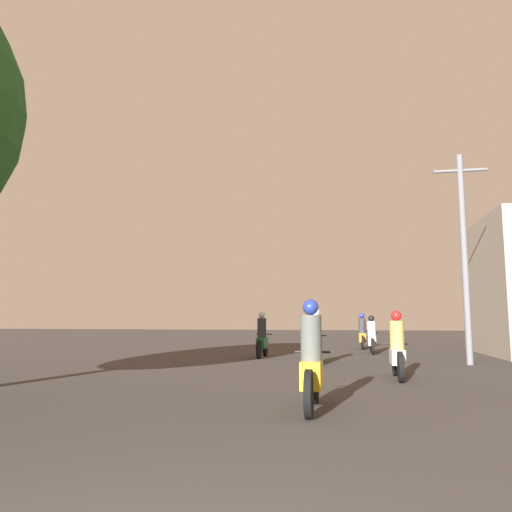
{
  "coord_description": "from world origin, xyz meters",
  "views": [
    {
      "loc": [
        0.94,
        -1.83,
        1.37
      ],
      "look_at": [
        -2.35,
        15.87,
        3.64
      ],
      "focal_mm": 35.0,
      "sensor_mm": 36.0,
      "label": 1
    }
  ],
  "objects_px": {
    "motorcycle_white": "(397,351)",
    "utility_pole_far": "(464,252)",
    "motorcycle_silver": "(372,338)",
    "motorcycle_orange": "(362,335)",
    "motorcycle_yellow": "(312,366)",
    "motorcycle_blue": "(316,342)",
    "motorcycle_green": "(262,339)"
  },
  "relations": [
    {
      "from": "motorcycle_blue",
      "to": "motorcycle_orange",
      "type": "bearing_deg",
      "value": 74.6
    },
    {
      "from": "motorcycle_white",
      "to": "utility_pole_far",
      "type": "relative_size",
      "value": 0.31
    },
    {
      "from": "motorcycle_yellow",
      "to": "motorcycle_silver",
      "type": "distance_m",
      "value": 12.99
    },
    {
      "from": "motorcycle_white",
      "to": "motorcycle_blue",
      "type": "distance_m",
      "value": 4.02
    },
    {
      "from": "motorcycle_white",
      "to": "motorcycle_silver",
      "type": "relative_size",
      "value": 0.99
    },
    {
      "from": "motorcycle_green",
      "to": "motorcycle_white",
      "type": "bearing_deg",
      "value": -52.82
    },
    {
      "from": "utility_pole_far",
      "to": "motorcycle_silver",
      "type": "bearing_deg",
      "value": 120.65
    },
    {
      "from": "motorcycle_green",
      "to": "motorcycle_orange",
      "type": "distance_m",
      "value": 6.8
    },
    {
      "from": "motorcycle_yellow",
      "to": "motorcycle_white",
      "type": "bearing_deg",
      "value": 72.58
    },
    {
      "from": "motorcycle_white",
      "to": "motorcycle_silver",
      "type": "distance_m",
      "value": 8.58
    },
    {
      "from": "motorcycle_yellow",
      "to": "motorcycle_orange",
      "type": "distance_m",
      "value": 15.93
    },
    {
      "from": "motorcycle_white",
      "to": "motorcycle_green",
      "type": "bearing_deg",
      "value": 130.66
    },
    {
      "from": "motorcycle_yellow",
      "to": "utility_pole_far",
      "type": "relative_size",
      "value": 0.3
    },
    {
      "from": "motorcycle_blue",
      "to": "motorcycle_silver",
      "type": "distance_m",
      "value": 5.46
    },
    {
      "from": "motorcycle_green",
      "to": "motorcycle_silver",
      "type": "distance_m",
      "value": 4.82
    },
    {
      "from": "motorcycle_orange",
      "to": "utility_pole_far",
      "type": "height_order",
      "value": "utility_pole_far"
    },
    {
      "from": "motorcycle_silver",
      "to": "motorcycle_orange",
      "type": "bearing_deg",
      "value": 89.33
    },
    {
      "from": "motorcycle_white",
      "to": "utility_pole_far",
      "type": "xyz_separation_m",
      "value": [
        2.46,
        4.07,
        2.78
      ]
    },
    {
      "from": "utility_pole_far",
      "to": "motorcycle_green",
      "type": "bearing_deg",
      "value": 165.16
    },
    {
      "from": "motorcycle_green",
      "to": "motorcycle_orange",
      "type": "relative_size",
      "value": 1.0
    },
    {
      "from": "motorcycle_orange",
      "to": "motorcycle_yellow",
      "type": "bearing_deg",
      "value": -97.48
    },
    {
      "from": "motorcycle_green",
      "to": "motorcycle_silver",
      "type": "xyz_separation_m",
      "value": [
        3.97,
        2.75,
        -0.04
      ]
    },
    {
      "from": "motorcycle_green",
      "to": "utility_pole_far",
      "type": "bearing_deg",
      "value": -13.24
    },
    {
      "from": "motorcycle_yellow",
      "to": "motorcycle_blue",
      "type": "height_order",
      "value": "motorcycle_blue"
    },
    {
      "from": "motorcycle_yellow",
      "to": "motorcycle_green",
      "type": "distance_m",
      "value": 10.47
    },
    {
      "from": "motorcycle_silver",
      "to": "motorcycle_yellow",
      "type": "bearing_deg",
      "value": -102.72
    },
    {
      "from": "motorcycle_silver",
      "to": "utility_pole_far",
      "type": "distance_m",
      "value": 5.93
    },
    {
      "from": "motorcycle_silver",
      "to": "motorcycle_orange",
      "type": "distance_m",
      "value": 3.0
    },
    {
      "from": "motorcycle_yellow",
      "to": "motorcycle_orange",
      "type": "bearing_deg",
      "value": 89.26
    },
    {
      "from": "motorcycle_blue",
      "to": "motorcycle_yellow",
      "type": "bearing_deg",
      "value": -91.28
    },
    {
      "from": "motorcycle_green",
      "to": "utility_pole_far",
      "type": "height_order",
      "value": "utility_pole_far"
    },
    {
      "from": "motorcycle_white",
      "to": "motorcycle_green",
      "type": "xyz_separation_m",
      "value": [
        -4.17,
        5.83,
        0.02
      ]
    }
  ]
}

